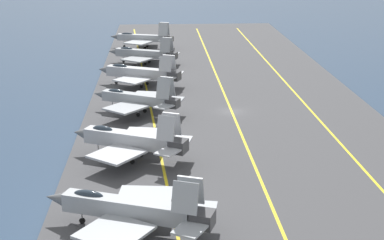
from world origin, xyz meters
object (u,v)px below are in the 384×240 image
object	(u,v)px
parked_jet_third	(130,140)
parked_jet_fourth	(137,99)
parked_jet_second	(130,209)
parked_jet_seventh	(143,38)
parked_jet_fifth	(139,73)
parked_jet_sixth	(144,54)

from	to	relation	value
parked_jet_third	parked_jet_fourth	bearing A→B (deg)	-0.99
parked_jet_second	parked_jet_third	world-z (taller)	parked_jet_third
parked_jet_fourth	parked_jet_seventh	distance (m)	55.49
parked_jet_third	parked_jet_seventh	world-z (taller)	parked_jet_third
parked_jet_fifth	parked_jet_sixth	size ratio (longest dim) A/B	1.03
parked_jet_fifth	parked_jet_seventh	size ratio (longest dim) A/B	1.02
parked_jet_fourth	parked_jet_seventh	xyz separation A→B (m)	(55.49, 0.19, 0.09)
parked_jet_third	parked_jet_sixth	world-z (taller)	parked_jet_third
parked_jet_fourth	parked_jet_sixth	bearing A→B (deg)	-0.41
parked_jet_fifth	parked_jet_sixth	bearing A→B (deg)	-1.15
parked_jet_fourth	parked_jet_second	bearing A→B (deg)	-179.41
parked_jet_fifth	parked_jet_sixth	xyz separation A→B (m)	(19.43, -0.39, -0.27)
parked_jet_second	parked_jet_fifth	distance (m)	56.38
parked_jet_second	parked_jet_sixth	world-z (taller)	parked_jet_second
parked_jet_second	parked_jet_sixth	bearing A→B (deg)	0.10
parked_jet_fourth	parked_jet_fifth	world-z (taller)	parked_jet_fourth
parked_jet_third	parked_jet_fifth	bearing A→B (deg)	-0.33
parked_jet_fourth	parked_jet_seventh	bearing A→B (deg)	0.20
parked_jet_sixth	parked_jet_third	bearing A→B (deg)	179.39
parked_jet_seventh	parked_jet_third	bearing A→B (deg)	179.89
parked_jet_fourth	parked_jet_sixth	world-z (taller)	parked_jet_fourth
parked_jet_sixth	parked_jet_fifth	bearing A→B (deg)	178.85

